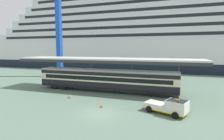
{
  "coord_description": "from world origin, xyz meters",
  "views": [
    {
      "loc": [
        8.11,
        -19.78,
        7.89
      ],
      "look_at": [
        -1.06,
        7.72,
        4.5
      ],
      "focal_mm": 29.03,
      "sensor_mm": 36.0,
      "label": 1
    }
  ],
  "objects_px": {
    "traffic_cone_near": "(101,105)",
    "traffic_cone_far": "(69,96)",
    "service_truck": "(169,106)",
    "traffic_cone_mid": "(180,104)",
    "train_carriage": "(105,79)",
    "cruise_ship": "(203,33)",
    "dockside_crane": "(61,16)",
    "quay_bollard": "(188,108)"
  },
  "relations": [
    {
      "from": "traffic_cone_near",
      "to": "traffic_cone_far",
      "type": "distance_m",
      "value": 7.1
    },
    {
      "from": "service_truck",
      "to": "traffic_cone_mid",
      "type": "relative_size",
      "value": 9.11
    },
    {
      "from": "train_carriage",
      "to": "traffic_cone_far",
      "type": "xyz_separation_m",
      "value": [
        -3.93,
        -6.0,
        -1.98
      ]
    },
    {
      "from": "train_carriage",
      "to": "traffic_cone_far",
      "type": "bearing_deg",
      "value": -123.2
    },
    {
      "from": "cruise_ship",
      "to": "traffic_cone_near",
      "type": "xyz_separation_m",
      "value": [
        -18.8,
        -49.65,
        -13.12
      ]
    },
    {
      "from": "traffic_cone_far",
      "to": "traffic_cone_near",
      "type": "bearing_deg",
      "value": -21.44
    },
    {
      "from": "cruise_ship",
      "to": "traffic_cone_far",
      "type": "height_order",
      "value": "cruise_ship"
    },
    {
      "from": "dockside_crane",
      "to": "quay_bollard",
      "type": "xyz_separation_m",
      "value": [
        31.85,
        -20.25,
        -16.42
      ]
    },
    {
      "from": "traffic_cone_near",
      "to": "dockside_crane",
      "type": "relative_size",
      "value": 0.01
    },
    {
      "from": "train_carriage",
      "to": "dockside_crane",
      "type": "bearing_deg",
      "value": 143.4
    },
    {
      "from": "traffic_cone_far",
      "to": "cruise_ship",
      "type": "bearing_deg",
      "value": 61.63
    },
    {
      "from": "dockside_crane",
      "to": "service_truck",
      "type": "bearing_deg",
      "value": -36.5
    },
    {
      "from": "service_truck",
      "to": "traffic_cone_mid",
      "type": "height_order",
      "value": "service_truck"
    },
    {
      "from": "service_truck",
      "to": "dockside_crane",
      "type": "bearing_deg",
      "value": 143.5
    },
    {
      "from": "quay_bollard",
      "to": "traffic_cone_far",
      "type": "bearing_deg",
      "value": 177.49
    },
    {
      "from": "traffic_cone_near",
      "to": "dockside_crane",
      "type": "xyz_separation_m",
      "value": [
        -20.82,
        22.07,
        16.59
      ]
    },
    {
      "from": "cruise_ship",
      "to": "quay_bollard",
      "type": "distance_m",
      "value": 50.15
    },
    {
      "from": "train_carriage",
      "to": "traffic_cone_near",
      "type": "height_order",
      "value": "train_carriage"
    },
    {
      "from": "quay_bollard",
      "to": "dockside_crane",
      "type": "bearing_deg",
      "value": 147.56
    },
    {
      "from": "traffic_cone_near",
      "to": "quay_bollard",
      "type": "distance_m",
      "value": 11.18
    },
    {
      "from": "service_truck",
      "to": "dockside_crane",
      "type": "height_order",
      "value": "dockside_crane"
    },
    {
      "from": "cruise_ship",
      "to": "traffic_cone_mid",
      "type": "xyz_separation_m",
      "value": [
        -8.55,
        -45.96,
        -13.17
      ]
    },
    {
      "from": "traffic_cone_near",
      "to": "dockside_crane",
      "type": "height_order",
      "value": "dockside_crane"
    },
    {
      "from": "dockside_crane",
      "to": "train_carriage",
      "type": "bearing_deg",
      "value": -36.6
    },
    {
      "from": "traffic_cone_mid",
      "to": "service_truck",
      "type": "bearing_deg",
      "value": -111.84
    },
    {
      "from": "service_truck",
      "to": "traffic_cone_far",
      "type": "bearing_deg",
      "value": 170.92
    },
    {
      "from": "cruise_ship",
      "to": "service_truck",
      "type": "xyz_separation_m",
      "value": [
        -9.98,
        -49.52,
        -12.48
      ]
    },
    {
      "from": "traffic_cone_mid",
      "to": "traffic_cone_far",
      "type": "relative_size",
      "value": 0.89
    },
    {
      "from": "cruise_ship",
      "to": "quay_bollard",
      "type": "xyz_separation_m",
      "value": [
        -7.77,
        -47.83,
        -12.95
      ]
    },
    {
      "from": "service_truck",
      "to": "quay_bollard",
      "type": "bearing_deg",
      "value": 37.45
    },
    {
      "from": "service_truck",
      "to": "quay_bollard",
      "type": "xyz_separation_m",
      "value": [
        2.21,
        1.69,
        -0.47
      ]
    },
    {
      "from": "cruise_ship",
      "to": "train_carriage",
      "type": "height_order",
      "value": "cruise_ship"
    },
    {
      "from": "traffic_cone_far",
      "to": "quay_bollard",
      "type": "distance_m",
      "value": 17.66
    },
    {
      "from": "traffic_cone_far",
      "to": "quay_bollard",
      "type": "height_order",
      "value": "quay_bollard"
    },
    {
      "from": "cruise_ship",
      "to": "train_carriage",
      "type": "distance_m",
      "value": 47.66
    },
    {
      "from": "cruise_ship",
      "to": "dockside_crane",
      "type": "bearing_deg",
      "value": -145.16
    },
    {
      "from": "traffic_cone_near",
      "to": "cruise_ship",
      "type": "bearing_deg",
      "value": 69.26
    },
    {
      "from": "service_truck",
      "to": "traffic_cone_near",
      "type": "xyz_separation_m",
      "value": [
        -8.82,
        -0.13,
        -0.65
      ]
    },
    {
      "from": "train_carriage",
      "to": "traffic_cone_near",
      "type": "distance_m",
      "value": 9.22
    },
    {
      "from": "traffic_cone_mid",
      "to": "traffic_cone_far",
      "type": "xyz_separation_m",
      "value": [
        -16.86,
        -1.1,
        0.04
      ]
    },
    {
      "from": "train_carriage",
      "to": "traffic_cone_near",
      "type": "relative_size",
      "value": 37.09
    },
    {
      "from": "cruise_ship",
      "to": "train_carriage",
      "type": "xyz_separation_m",
      "value": [
        -21.49,
        -41.05,
        -11.15
      ]
    }
  ]
}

